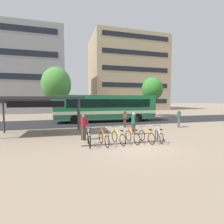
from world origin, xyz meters
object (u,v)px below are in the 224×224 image
commuter_red_pack_1 (84,125)px  parked_bicycle_silver_5 (159,136)px  parked_bicycle_orange_3 (132,137)px  transit_shelter (40,99)px  parked_bicycle_silver_0 (89,139)px  commuter_teal_pack_3 (179,117)px  parked_bicycle_yellow_2 (118,138)px  parked_bicycle_orange_1 (104,139)px  commuter_olive_pack_0 (125,118)px  commuter_black_pack_2 (134,122)px  parked_bicycle_orange_4 (146,137)px  street_tree_0 (152,89)px  city_bus (105,107)px  street_tree_1 (56,84)px

commuter_red_pack_1 → parked_bicycle_silver_5: bearing=114.4°
parked_bicycle_orange_3 → transit_shelter: bearing=44.0°
parked_bicycle_silver_0 → transit_shelter: transit_shelter is taller
commuter_teal_pack_3 → parked_bicycle_yellow_2: bearing=-30.9°
parked_bicycle_orange_1 → transit_shelter: transit_shelter is taller
parked_bicycle_silver_5 → commuter_olive_pack_0: commuter_olive_pack_0 is taller
commuter_olive_pack_0 → commuter_black_pack_2: (-0.50, -3.44, 0.03)m
parked_bicycle_orange_4 → street_tree_0: bearing=-38.7°
commuter_teal_pack_3 → street_tree_0: (3.16, 11.01, 3.41)m
parked_bicycle_silver_5 → transit_shelter: transit_shelter is taller
transit_shelter → commuter_black_pack_2: 7.51m
parked_bicycle_silver_0 → parked_bicycle_yellow_2: (1.79, -0.06, 0.00)m
parked_bicycle_yellow_2 → commuter_olive_pack_0: commuter_olive_pack_0 is taller
parked_bicycle_yellow_2 → street_tree_0: bearing=-46.2°
parked_bicycle_orange_3 → street_tree_0: (9.81, 15.38, 4.01)m
transit_shelter → parked_bicycle_orange_1: bearing=-46.7°
city_bus → street_tree_1: (-5.81, 5.80, 3.07)m
parked_bicycle_orange_3 → street_tree_0: 18.68m
commuter_red_pack_1 → parked_bicycle_silver_0: bearing=51.1°
city_bus → transit_shelter: city_bus is taller
commuter_black_pack_2 → parked_bicycle_orange_3: bearing=86.6°
parked_bicycle_orange_1 → commuter_black_pack_2: size_ratio=1.01×
city_bus → street_tree_1: 8.77m
parked_bicycle_yellow_2 → parked_bicycle_silver_5: same height
parked_bicycle_orange_1 → parked_bicycle_orange_4: bearing=-98.2°
commuter_red_pack_1 → city_bus: bearing=-155.3°
parked_bicycle_orange_1 → city_bus: bearing=-21.0°
street_tree_0 → street_tree_1: size_ratio=0.85×
parked_bicycle_silver_5 → street_tree_1: 18.43m
transit_shelter → commuter_black_pack_2: (6.98, -2.14, -1.76)m
commuter_black_pack_2 → street_tree_0: (8.70, 13.00, 3.42)m
parked_bicycle_silver_5 → street_tree_0: bearing=-13.1°
city_bus → parked_bicycle_silver_5: size_ratio=7.21×
parked_bicycle_silver_0 → street_tree_1: size_ratio=0.23×
city_bus → parked_bicycle_silver_5: 10.89m
parked_bicycle_yellow_2 → city_bus: bearing=-20.5°
street_tree_0 → street_tree_1: (-14.85, 0.94, 0.45)m
commuter_teal_pack_3 → parked_bicycle_orange_4: bearing=-22.8°
parked_bicycle_yellow_2 → commuter_black_pack_2: bearing=-51.9°
parked_bicycle_orange_3 → transit_shelter: (-5.87, 4.52, 2.36)m
transit_shelter → street_tree_0: bearing=36.9°
parked_bicycle_orange_3 → commuter_red_pack_1: 3.32m
parked_bicycle_orange_4 → parked_bicycle_orange_3: bearing=71.8°
city_bus → commuter_olive_pack_0: size_ratio=7.34×
parked_bicycle_yellow_2 → commuter_teal_pack_3: (7.56, 4.35, 0.60)m
parked_bicycle_silver_0 → commuter_black_pack_2: bearing=-56.2°
commuter_olive_pack_0 → street_tree_1: (-6.65, 10.50, 3.90)m
parked_bicycle_silver_0 → street_tree_1: 17.01m
parked_bicycle_orange_4 → commuter_teal_pack_3: 7.35m
parked_bicycle_silver_0 → parked_bicycle_orange_1: bearing=-98.0°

